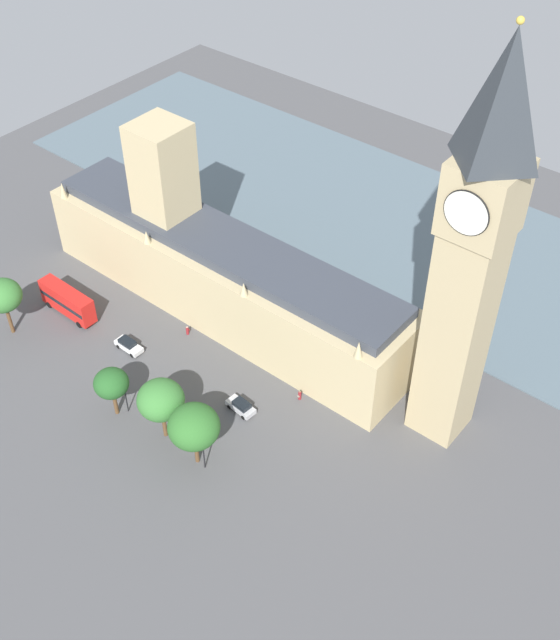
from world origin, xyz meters
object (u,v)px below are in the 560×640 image
double_decker_bus_near_tower (67,301)px  plane_tree_opposite_hall (161,400)px  car_white_far_end (128,345)px  pedestrian_trailing (187,331)px  street_lamp_slot_10 (124,388)px  plane_tree_corner (194,427)px  plane_tree_midblock (2,296)px  car_silver_kerbside (241,406)px  plane_tree_by_river_gate (111,384)px  parliament_building (217,267)px  street_lamp_leading (203,448)px  pedestrian_under_trees (300,395)px  clock_tower (472,255)px

double_decker_bus_near_tower → plane_tree_opposite_hall: (7.93, 29.40, 4.36)m
car_white_far_end → pedestrian_trailing: bearing=151.3°
pedestrian_trailing → car_white_far_end: bearing=-110.3°
double_decker_bus_near_tower → street_lamp_slot_10: (8.19, 22.28, 1.99)m
plane_tree_corner → plane_tree_opposite_hall: bearing=-94.2°
double_decker_bus_near_tower → plane_tree_midblock: size_ratio=1.07×
double_decker_bus_near_tower → car_silver_kerbside: double_decker_bus_near_tower is taller
plane_tree_corner → car_white_far_end: bearing=-111.1°
car_silver_kerbside → car_white_far_end: bearing=99.0°
plane_tree_by_river_gate → plane_tree_midblock: bearing=-92.4°
car_white_far_end → car_silver_kerbside: (-1.48, 21.16, -0.00)m
pedestrian_trailing → plane_tree_opposite_hall: (16.24, 11.63, 6.30)m
parliament_building → plane_tree_corner: 31.21m
parliament_building → street_lamp_leading: size_ratio=11.28×
parliament_building → pedestrian_under_trees: (7.88, 22.45, -6.92)m
car_white_far_end → plane_tree_by_river_gate: 13.54m
plane_tree_by_river_gate → plane_tree_midblock: plane_tree_midblock is taller
plane_tree_opposite_hall → plane_tree_midblock: plane_tree_midblock is taller
plane_tree_midblock → plane_tree_opposite_hall: bearing=90.7°
parliament_building → car_white_far_end: 17.96m
car_silver_kerbside → pedestrian_trailing: bearing=73.6°
plane_tree_midblock → street_lamp_slot_10: 25.94m
clock_tower → pedestrian_under_trees: size_ratio=35.03×
street_lamp_leading → street_lamp_slot_10: street_lamp_slot_10 is taller
plane_tree_opposite_hall → plane_tree_by_river_gate: bearing=-79.7°
car_silver_kerbside → street_lamp_slot_10: (9.95, -12.17, 3.73)m
street_lamp_leading → clock_tower: bearing=142.9°
pedestrian_trailing → plane_tree_by_river_gate: 18.79m
plane_tree_midblock → street_lamp_leading: bearing=89.7°
car_silver_kerbside → plane_tree_corner: plane_tree_corner is taller
car_white_far_end → street_lamp_slot_10: (8.46, 8.99, 3.73)m
pedestrian_trailing → street_lamp_leading: 25.95m
car_white_far_end → plane_tree_midblock: size_ratio=0.47×
plane_tree_by_river_gate → double_decker_bus_near_tower: bearing=-113.8°
pedestrian_trailing → pedestrian_under_trees: bearing=9.8°
street_lamp_slot_10 → pedestrian_trailing: bearing=-164.7°
car_silver_kerbside → plane_tree_midblock: plane_tree_midblock is taller
car_silver_kerbside → plane_tree_opposite_hall: bearing=157.5°
car_white_far_end → street_lamp_leading: (8.83, 23.94, 3.14)m
plane_tree_opposite_hall → plane_tree_midblock: 32.92m
parliament_building → pedestrian_under_trees: 24.78m
car_silver_kerbside → pedestrian_trailing: size_ratio=2.92×
pedestrian_under_trees → plane_tree_opposite_hall: 20.34m
car_silver_kerbside → plane_tree_corner: bearing=-167.7°
double_decker_bus_near_tower → car_silver_kerbside: (-1.76, 34.45, -1.75)m
pedestrian_trailing → plane_tree_corner: (16.71, 17.98, 6.17)m
street_lamp_slot_10 → plane_tree_corner: bearing=89.1°
car_silver_kerbside → street_lamp_leading: bearing=-159.9°
parliament_building → double_decker_bus_near_tower: (16.51, -16.97, -5.01)m
car_silver_kerbside → street_lamp_slot_10: bearing=134.2°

